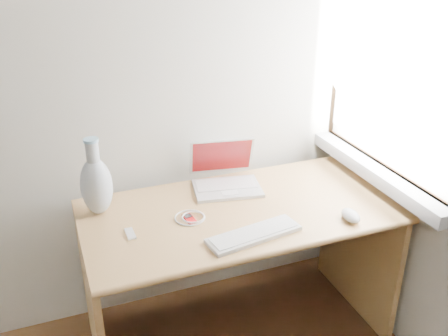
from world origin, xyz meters
name	(u,v)px	position (x,y,z in m)	size (l,w,h in m)	color
window	(393,67)	(1.72, 1.30, 1.28)	(0.11, 0.99, 1.10)	silver
desk	(232,238)	(1.03, 1.41, 0.51)	(1.35, 0.67, 0.71)	tan
laptop	(224,177)	(1.04, 1.55, 0.76)	(0.34, 0.30, 0.21)	silver
external_keyboard	(254,234)	(1.00, 1.11, 0.72)	(0.40, 0.18, 0.02)	white
mouse	(351,216)	(1.43, 1.08, 0.73)	(0.07, 0.11, 0.04)	silver
ipod	(190,219)	(0.80, 1.32, 0.71)	(0.05, 0.09, 0.01)	red
cable_coil	(190,218)	(0.81, 1.33, 0.71)	(0.13, 0.13, 0.01)	white
remote	(130,234)	(0.55, 1.29, 0.71)	(0.03, 0.08, 0.01)	white
vase	(96,184)	(0.46, 1.51, 0.85)	(0.13, 0.13, 0.34)	silver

